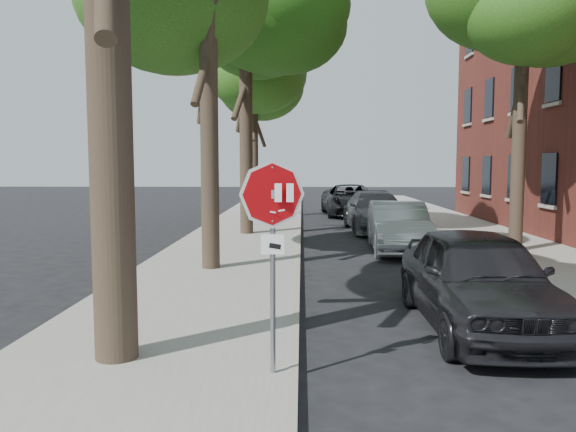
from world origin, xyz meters
The scene contains 13 objects.
ground centered at (0.00, 0.00, 0.00)m, with size 120.00×120.00×0.00m, color black.
sidewalk_left centered at (-2.50, 12.00, 0.06)m, with size 4.00×55.00×0.12m, color gray.
sidewalk_right centered at (6.00, 12.00, 0.06)m, with size 4.00×55.00×0.12m, color gray.
curb_left centered at (-0.45, 12.00, 0.07)m, with size 0.12×55.00×0.13m, color #9E9384.
curb_right centered at (3.95, 12.00, 0.07)m, with size 0.12×55.00×0.13m, color #9E9384.
stop_sign centered at (-0.70, -0.03, 1.95)m, with size 0.76×0.34×2.61m.
tree_mid_b centered at (-2.42, 14.12, 8.00)m, with size 5.88×5.46×10.36m.
tree_far centered at (-2.72, 21.11, 7.21)m, with size 5.29×4.91×9.33m.
tree_right centered at (5.98, 10.11, 7.21)m, with size 5.29×4.91×9.33m.
car_a centered at (2.52, 2.39, 0.82)m, with size 1.94×4.81×1.64m, color black.
car_b centered at (2.60, 10.43, 0.76)m, with size 1.61×4.62×1.52m, color #ADB2B5.
car_c centered at (2.60, 15.76, 0.79)m, with size 2.21×5.43×1.58m, color #45464A.
car_d centered at (2.20, 22.68, 0.81)m, with size 2.69×5.84×1.62m, color black.
Camera 1 is at (-0.35, -6.68, 2.68)m, focal length 35.00 mm.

